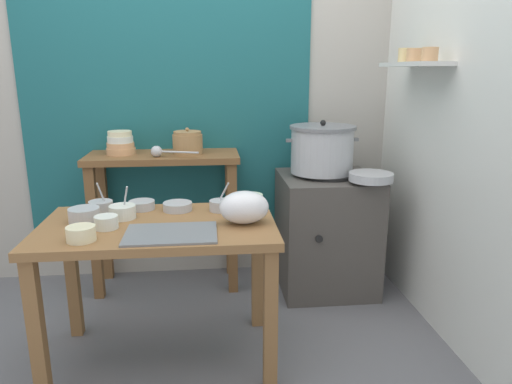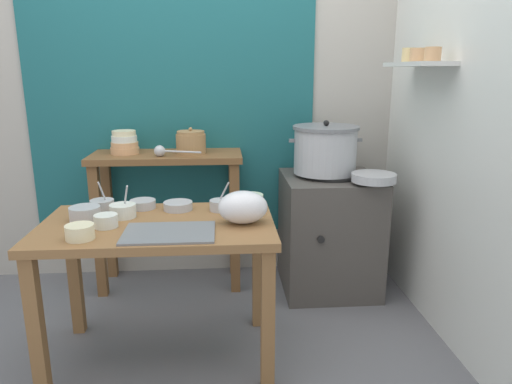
{
  "view_description": "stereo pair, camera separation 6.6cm",
  "coord_description": "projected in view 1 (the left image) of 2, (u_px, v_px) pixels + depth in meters",
  "views": [
    {
      "loc": [
        0.1,
        -2.19,
        1.42
      ],
      "look_at": [
        0.34,
        0.11,
        0.82
      ],
      "focal_mm": 33.16,
      "sensor_mm": 36.0,
      "label": 1
    },
    {
      "loc": [
        0.17,
        -2.2,
        1.42
      ],
      "look_at": [
        0.34,
        0.11,
        0.82
      ],
      "focal_mm": 33.16,
      "sensor_mm": 36.0,
      "label": 2
    }
  ],
  "objects": [
    {
      "name": "bowl_stack_enamel",
      "position": [
        121.0,
        144.0,
        2.99
      ],
      "size": [
        0.18,
        0.18,
        0.15
      ],
      "color": "tan",
      "rests_on": "back_shelf_table"
    },
    {
      "name": "wall_back",
      "position": [
        203.0,
        88.0,
        3.19
      ],
      "size": [
        4.4,
        0.12,
        2.6
      ],
      "color": "#B2ADA3",
      "rests_on": "ground"
    },
    {
      "name": "steamer_pot",
      "position": [
        322.0,
        149.0,
        3.0
      ],
      "size": [
        0.47,
        0.42,
        0.34
      ],
      "color": "#B7BABF",
      "rests_on": "stove_block"
    },
    {
      "name": "prep_bowl_6",
      "position": [
        122.0,
        211.0,
        2.29
      ],
      "size": [
        0.13,
        0.13,
        0.17
      ],
      "color": "silver",
      "rests_on": "prep_table"
    },
    {
      "name": "prep_bowl_8",
      "position": [
        106.0,
        222.0,
        2.14
      ],
      "size": [
        0.11,
        0.11,
        0.06
      ],
      "color": "silver",
      "rests_on": "prep_table"
    },
    {
      "name": "back_shelf_table",
      "position": [
        165.0,
        188.0,
        3.07
      ],
      "size": [
        0.96,
        0.4,
        0.9
      ],
      "color": "brown",
      "rests_on": "ground"
    },
    {
      "name": "stove_block",
      "position": [
        326.0,
        232.0,
        3.12
      ],
      "size": [
        0.6,
        0.61,
        0.78
      ],
      "color": "#4C4742",
      "rests_on": "ground"
    },
    {
      "name": "wall_right",
      "position": [
        456.0,
        93.0,
        2.46
      ],
      "size": [
        0.3,
        3.2,
        2.6
      ],
      "color": "silver",
      "rests_on": "ground"
    },
    {
      "name": "prep_table",
      "position": [
        159.0,
        245.0,
        2.25
      ],
      "size": [
        1.1,
        0.66,
        0.72
      ],
      "color": "olive",
      "rests_on": "ground"
    },
    {
      "name": "prep_bowl_5",
      "position": [
        101.0,
        206.0,
        2.4
      ],
      "size": [
        0.12,
        0.12,
        0.16
      ],
      "color": "#B7BABF",
      "rests_on": "prep_table"
    },
    {
      "name": "ladle",
      "position": [
        159.0,
        151.0,
        2.9
      ],
      "size": [
        0.29,
        0.12,
        0.07
      ],
      "color": "#B7BABF",
      "rests_on": "back_shelf_table"
    },
    {
      "name": "prep_bowl_0",
      "position": [
        81.0,
        233.0,
        1.99
      ],
      "size": [
        0.12,
        0.12,
        0.06
      ],
      "color": "beige",
      "rests_on": "prep_table"
    },
    {
      "name": "plastic_bag",
      "position": [
        244.0,
        207.0,
        2.2
      ],
      "size": [
        0.23,
        0.17,
        0.16
      ],
      "primitive_type": "ellipsoid",
      "color": "white",
      "rests_on": "prep_table"
    },
    {
      "name": "prep_bowl_3",
      "position": [
        221.0,
        205.0,
        2.42
      ],
      "size": [
        0.11,
        0.11,
        0.15
      ],
      "color": "#B7BABF",
      "rests_on": "prep_table"
    },
    {
      "name": "prep_bowl_4",
      "position": [
        142.0,
        205.0,
        2.44
      ],
      "size": [
        0.13,
        0.13,
        0.04
      ],
      "color": "#B7BABF",
      "rests_on": "prep_table"
    },
    {
      "name": "clay_pot",
      "position": [
        188.0,
        143.0,
        3.01
      ],
      "size": [
        0.19,
        0.19,
        0.17
      ],
      "color": "#A37A4C",
      "rests_on": "back_shelf_table"
    },
    {
      "name": "serving_tray",
      "position": [
        171.0,
        234.0,
        2.07
      ],
      "size": [
        0.4,
        0.28,
        0.01
      ],
      "primitive_type": "cube",
      "color": "slate",
      "rests_on": "prep_table"
    },
    {
      "name": "prep_bowl_7",
      "position": [
        250.0,
        200.0,
        2.47
      ],
      "size": [
        0.13,
        0.13,
        0.07
      ],
      "color": "#B7D1AD",
      "rests_on": "prep_table"
    },
    {
      "name": "wide_pan",
      "position": [
        371.0,
        177.0,
        2.8
      ],
      "size": [
        0.26,
        0.26,
        0.05
      ],
      "primitive_type": "cylinder",
      "color": "#B7BABF",
      "rests_on": "stove_block"
    },
    {
      "name": "prep_bowl_1",
      "position": [
        178.0,
        206.0,
        2.42
      ],
      "size": [
        0.15,
        0.15,
        0.04
      ],
      "color": "#B7BABF",
      "rests_on": "prep_table"
    },
    {
      "name": "ground_plane",
      "position": [
        193.0,
        351.0,
        2.46
      ],
      "size": [
        9.0,
        9.0,
        0.0
      ],
      "primitive_type": "plane",
      "color": "slate"
    },
    {
      "name": "prep_bowl_2",
      "position": [
        84.0,
        214.0,
        2.24
      ],
      "size": [
        0.14,
        0.14,
        0.07
      ],
      "color": "#B7BABF",
      "rests_on": "prep_table"
    }
  ]
}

